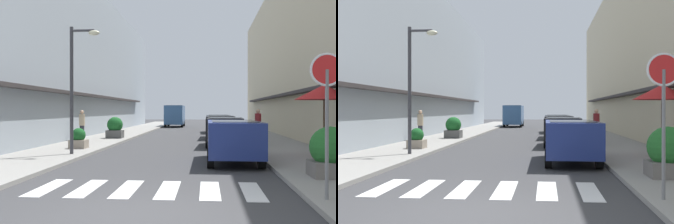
% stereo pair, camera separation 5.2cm
% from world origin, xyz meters
% --- Properties ---
extents(ground_plane, '(108.60, 108.60, 0.00)m').
position_xyz_m(ground_plane, '(0.00, 19.75, 0.00)').
color(ground_plane, '#38383A').
extents(sidewalk_left, '(3.14, 69.11, 0.12)m').
position_xyz_m(sidewalk_left, '(-4.90, 19.75, 0.06)').
color(sidewalk_left, gray).
rests_on(sidewalk_left, ground_plane).
extents(sidewalk_right, '(3.14, 69.11, 0.12)m').
position_xyz_m(sidewalk_right, '(4.90, 19.75, 0.06)').
color(sidewalk_right, gray).
rests_on(sidewalk_right, ground_plane).
extents(building_row_left, '(5.50, 46.43, 10.63)m').
position_xyz_m(building_row_left, '(-8.96, 21.21, 5.31)').
color(building_row_left, '#939EA8').
rests_on(building_row_left, ground_plane).
extents(building_row_right, '(5.50, 46.43, 11.64)m').
position_xyz_m(building_row_right, '(8.96, 21.21, 5.82)').
color(building_row_right, beige).
rests_on(building_row_right, ground_plane).
extents(crosswalk, '(5.20, 2.20, 0.01)m').
position_xyz_m(crosswalk, '(-0.00, 2.36, 0.01)').
color(crosswalk, silver).
rests_on(crosswalk, ground_plane).
extents(parked_car_near, '(1.82, 4.36, 1.47)m').
position_xyz_m(parked_car_near, '(2.28, 7.37, 0.92)').
color(parked_car_near, navy).
rests_on(parked_car_near, ground_plane).
extents(parked_car_mid, '(1.96, 4.18, 1.47)m').
position_xyz_m(parked_car_mid, '(2.28, 13.85, 0.92)').
color(parked_car_mid, black).
rests_on(parked_car_mid, ground_plane).
extents(parked_car_far, '(1.94, 4.53, 1.47)m').
position_xyz_m(parked_car_far, '(2.28, 19.75, 0.92)').
color(parked_car_far, black).
rests_on(parked_car_far, ground_plane).
extents(parked_car_distant, '(1.91, 4.50, 1.47)m').
position_xyz_m(parked_car_distant, '(2.28, 26.38, 0.92)').
color(parked_car_distant, '#4C5156').
rests_on(parked_car_distant, ground_plane).
extents(delivery_van, '(2.01, 5.40, 2.37)m').
position_xyz_m(delivery_van, '(-2.13, 37.92, 1.41)').
color(delivery_van, '#33598C').
rests_on(delivery_van, ground_plane).
extents(round_street_sign, '(0.65, 0.07, 2.82)m').
position_xyz_m(round_street_sign, '(3.65, 1.12, 2.28)').
color(round_street_sign, slate).
rests_on(round_street_sign, sidewalk_right).
extents(street_lamp, '(1.19, 0.28, 4.98)m').
position_xyz_m(street_lamp, '(-3.72, 8.56, 3.19)').
color(street_lamp, '#38383D').
rests_on(street_lamp, sidewalk_left).
extents(cafe_umbrella, '(2.12, 2.12, 2.66)m').
position_xyz_m(cafe_umbrella, '(5.66, 8.50, 2.49)').
color(cafe_umbrella, '#262626').
rests_on(cafe_umbrella, sidewalk_right).
extents(planter_corner, '(1.05, 1.05, 1.30)m').
position_xyz_m(planter_corner, '(4.53, 3.86, 0.74)').
color(planter_corner, slate).
rests_on(planter_corner, sidewalk_right).
extents(planter_midblock, '(0.73, 0.73, 0.91)m').
position_xyz_m(planter_midblock, '(-4.39, 10.90, 0.53)').
color(planter_midblock, gray).
rests_on(planter_midblock, sidewalk_left).
extents(planter_far, '(0.97, 0.97, 1.30)m').
position_xyz_m(planter_far, '(-4.28, 17.70, 0.75)').
color(planter_far, '#4C4C4C').
rests_on(planter_far, sidewalk_left).
extents(pedestrian_walking_near, '(0.34, 0.34, 1.72)m').
position_xyz_m(pedestrian_walking_near, '(-5.75, 15.71, 1.03)').
color(pedestrian_walking_near, '#282B33').
rests_on(pedestrian_walking_near, sidewalk_left).
extents(pedestrian_walking_far, '(0.34, 0.34, 1.78)m').
position_xyz_m(pedestrian_walking_far, '(4.12, 15.33, 1.06)').
color(pedestrian_walking_far, '#282B33').
rests_on(pedestrian_walking_far, sidewalk_right).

